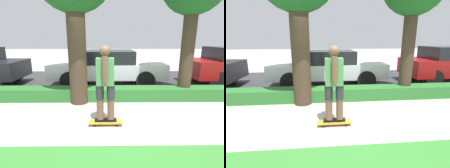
{
  "view_description": "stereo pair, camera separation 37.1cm",
  "coord_description": "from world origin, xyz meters",
  "views": [
    {
      "loc": [
        -0.16,
        -3.85,
        1.95
      ],
      "look_at": [
        -0.11,
        0.6,
        0.78
      ],
      "focal_mm": 28.0,
      "sensor_mm": 36.0,
      "label": 1
    },
    {
      "loc": [
        -0.54,
        -3.83,
        1.95
      ],
      "look_at": [
        -0.11,
        0.6,
        0.78
      ],
      "focal_mm": 28.0,
      "sensor_mm": 36.0,
      "label": 2
    }
  ],
  "objects": [
    {
      "name": "skateboard",
      "position": [
        -0.26,
        -0.15,
        0.07
      ],
      "size": [
        0.77,
        0.24,
        0.09
      ],
      "color": "gold",
      "rests_on": "ground_plane"
    },
    {
      "name": "skater_person",
      "position": [
        -0.26,
        -0.15,
        1.01
      ],
      "size": [
        0.5,
        0.44,
        1.73
      ],
      "color": "black",
      "rests_on": "skateboard"
    },
    {
      "name": "street_asphalt",
      "position": [
        0.0,
        4.2,
        0.0
      ],
      "size": [
        18.63,
        5.0,
        0.01
      ],
      "color": "#38383A",
      "rests_on": "ground_plane"
    },
    {
      "name": "parked_car_middle",
      "position": [
        -0.29,
        3.55,
        0.79
      ],
      "size": [
        4.73,
        1.92,
        1.46
      ],
      "rotation": [
        0.0,
        0.0,
        0.01
      ],
      "color": "silver",
      "rests_on": "ground_plane"
    },
    {
      "name": "ground_plane",
      "position": [
        0.0,
        0.0,
        0.0
      ],
      "size": [
        60.0,
        60.0,
        0.0
      ],
      "primitive_type": "plane",
      "color": "#ADA89E"
    },
    {
      "name": "hedge_row",
      "position": [
        0.0,
        1.6,
        0.2
      ],
      "size": [
        18.63,
        0.6,
        0.4
      ],
      "color": "#2D702D",
      "rests_on": "ground_plane"
    }
  ]
}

